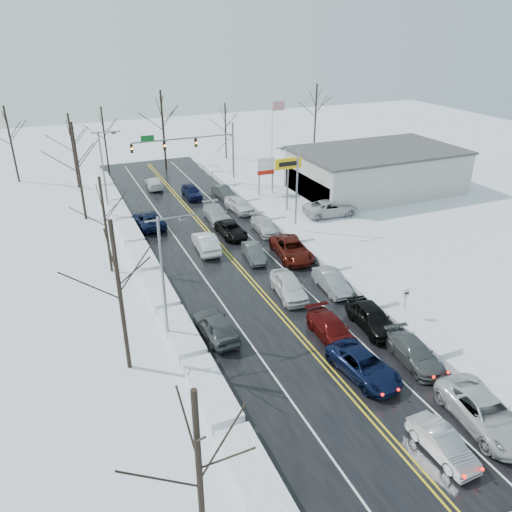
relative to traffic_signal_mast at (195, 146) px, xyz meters
name	(u,v)px	position (x,y,z in m)	size (l,w,h in m)	color
ground	(259,289)	(-3.45, -27.99, -5.48)	(160.00, 160.00, 0.00)	silver
road_surface	(249,279)	(-3.45, -25.99, -5.47)	(14.00, 84.00, 0.01)	black
snow_bank_left	(161,296)	(-11.05, -25.99, -5.48)	(1.91, 72.00, 0.70)	white
snow_bank_right	(327,263)	(4.15, -25.99, -5.48)	(1.91, 72.00, 0.70)	white
traffic_signal_mast	(195,146)	(0.00, 0.00, 0.00)	(13.28, 0.39, 8.00)	slate
tires_plus_sign	(288,167)	(7.05, -12.00, -0.49)	(3.20, 0.34, 6.00)	slate
used_vehicles_sign	(266,168)	(7.05, -5.99, -2.16)	(2.20, 0.22, 4.65)	slate
speed_limit_sign	(406,297)	(4.75, -35.99, -3.84)	(0.55, 0.09, 2.35)	slate
flagpole	(273,132)	(11.72, 2.01, 0.45)	(1.87, 1.20, 10.00)	silver
dealership_building	(376,170)	(20.53, -9.99, -2.82)	(20.40, 12.40, 5.30)	#B0B1AB
streetlight_ne	(295,181)	(4.85, -17.99, -0.17)	(3.20, 0.25, 9.00)	slate
streetlight_sw	(165,270)	(-11.74, -31.99, -0.17)	(3.20, 0.25, 9.00)	slate
streetlight_nw	(104,164)	(-11.74, -3.99, -0.17)	(3.20, 0.25, 9.00)	slate
tree_left_a	(198,451)	(-14.45, -47.99, 0.81)	(3.60, 3.60, 9.00)	#2D231C
tree_left_b	(117,269)	(-14.95, -33.99, 1.51)	(4.00, 4.00, 10.00)	#2D231C
tree_left_c	(103,207)	(-13.95, -19.99, 0.46)	(3.40, 3.40, 8.50)	#2D231C
tree_left_d	(76,153)	(-14.65, -5.99, 1.86)	(4.20, 4.20, 10.50)	#2D231C
tree_left_e	(71,137)	(-14.25, 6.01, 1.16)	(3.80, 3.80, 9.50)	#2D231C
tree_far_a	(8,129)	(-21.45, 12.01, 1.51)	(4.00, 4.00, 10.00)	#2D231C
tree_far_b	(103,126)	(-9.45, 13.01, 0.81)	(3.60, 3.60, 9.00)	#2D231C
tree_far_c	(162,115)	(-1.45, 11.01, 2.21)	(4.40, 4.40, 11.00)	#2D231C
tree_far_d	(225,120)	(8.55, 12.51, 0.46)	(3.40, 3.40, 8.50)	#2D231C
tree_far_e	(316,104)	(24.55, 13.01, 1.86)	(4.20, 4.20, 10.50)	#2D231C
queued_car_1	(440,453)	(-1.69, -47.21, -5.48)	(1.41, 4.05, 1.34)	#9FA1A7
queued_car_2	(363,375)	(-1.82, -40.48, -5.48)	(2.44, 5.30, 1.47)	black
queued_car_3	(331,338)	(-1.58, -36.32, -5.48)	(2.06, 5.06, 1.47)	#480909
queued_car_4	(289,295)	(-1.64, -29.85, -5.48)	(2.00, 4.97, 1.69)	white
queued_car_5	(254,259)	(-1.61, -22.69, -5.48)	(1.44, 4.14, 1.36)	#434648
queued_car_6	(231,236)	(-1.60, -16.72, -5.48)	(2.24, 4.85, 1.35)	black
queued_car_7	(216,220)	(-1.55, -11.99, -5.48)	(2.14, 5.27, 1.53)	#ABAEB4
queued_car_8	(192,198)	(-1.85, -3.62, -5.48)	(1.84, 4.57, 1.56)	black
queued_car_10	(482,424)	(1.78, -46.54, -5.48)	(2.74, 5.94, 1.65)	silver
queued_car_11	(413,362)	(1.90, -40.62, -5.48)	(1.98, 4.86, 1.41)	#464A4C
queued_car_12	(371,328)	(1.70, -36.29, -5.48)	(2.02, 5.03, 1.71)	black
queued_car_13	(331,290)	(1.97, -30.37, -5.48)	(1.58, 4.52, 1.49)	#919398
queued_car_14	(291,257)	(1.76, -23.60, -5.48)	(2.74, 5.94, 1.65)	#440F09
queued_car_15	(265,232)	(1.95, -17.08, -5.48)	(1.95, 4.79, 1.39)	silver
queued_car_16	(239,211)	(1.78, -10.40, -5.48)	(1.92, 4.78, 1.63)	white
queued_car_17	(223,197)	(1.77, -4.99, -5.48)	(1.46, 4.19, 1.38)	#404345
oncoming_car_0	(206,251)	(-5.05, -19.16, -5.48)	(1.75, 5.03, 1.66)	white
oncoming_car_1	(150,227)	(-8.71, -11.00, -5.48)	(2.53, 5.50, 1.53)	black
oncoming_car_2	(154,188)	(-5.24, 2.06, -5.48)	(1.92, 4.71, 1.37)	white
oncoming_car_3	(216,336)	(-8.77, -32.90, -5.48)	(1.99, 4.95, 1.69)	#424547
parked_car_0	(330,215)	(10.69, -15.59, -5.48)	(2.85, 6.17, 1.72)	silver
parked_car_1	(336,201)	(13.73, -11.88, -5.48)	(2.39, 5.89, 1.71)	black
parked_car_2	(302,192)	(11.68, -7.07, -5.48)	(1.88, 4.66, 1.59)	#3F4144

